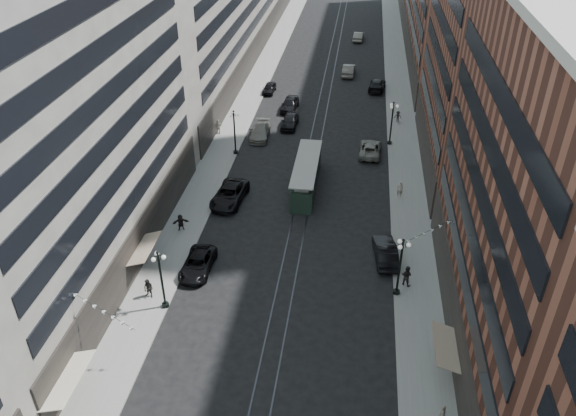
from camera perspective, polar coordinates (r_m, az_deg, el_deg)
The scene contains 30 objects.
ground at distance 71.33m, azimuth 2.82°, elevation 6.86°, with size 220.00×220.00×0.00m, color black.
sidewalk_west at distance 81.80m, azimuth -4.36°, elevation 10.37°, with size 4.00×180.00×0.15m, color gray.
sidewalk_east at distance 80.47m, azimuth 11.40°, elevation 9.42°, with size 4.00×180.00×0.15m, color gray.
rail_west at distance 80.46m, azimuth 2.96°, elevation 9.98°, with size 0.12×180.00×0.02m, color #2D2D33.
rail_east at distance 80.37m, azimuth 3.97°, elevation 9.92°, with size 0.12×180.00×0.02m, color #2D2D33.
building_west_mid at distance 46.28m, azimuth -21.68°, elevation 8.69°, with size 8.00×36.00×28.00m, color #ADA899.
building_east_mid at distance 39.18m, azimuth 24.35°, elevation 0.33°, with size 8.00×30.00×24.00m, color brown.
lamppost_sw_far at distance 44.82m, azimuth -12.75°, elevation -6.93°, with size 1.03×1.14×5.52m.
lamppost_sw_mid at distance 66.82m, azimuth -5.46°, elevation 7.82°, with size 1.03×1.14×5.52m.
lamppost_se_far at distance 45.82m, azimuth 11.31°, elevation -5.72°, with size 1.03×1.14×5.52m.
lamppost_se_mid at distance 69.99m, azimuth 10.49°, elevation 8.60°, with size 1.03×1.14×5.52m.
streetcar at distance 60.40m, azimuth 1.86°, elevation 3.28°, with size 2.45×11.05×3.06m.
car_2 at distance 49.52m, azimuth -9.16°, elevation -5.61°, with size 2.41×5.22×1.45m, color black.
pedestrian_2 at distance 47.32m, azimuth -13.99°, elevation -7.94°, with size 0.84×0.46×1.74m, color black.
pedestrian_4 at distance 39.00m, azimuth 15.42°, elevation -19.59°, with size 0.96×0.44×1.65m, color #BAAD9A.
car_7 at distance 58.43m, azimuth -5.97°, elevation 1.37°, with size 2.85×6.18×1.72m, color black.
car_8 at distance 71.85m, azimuth -2.84°, elevation 7.76°, with size 2.23×5.47×1.59m, color slate.
car_9 at distance 86.15m, azimuth -1.92°, elevation 12.07°, with size 1.65×4.09×1.39m, color black.
car_10 at distance 50.78m, azimuth 9.87°, elevation -4.41°, with size 1.80×5.15×1.70m, color black.
car_11 at distance 68.27m, azimuth 8.34°, elevation 5.98°, with size 2.46×5.34×1.48m, color slate.
car_12 at distance 88.14m, azimuth 9.03°, elevation 12.25°, with size 2.26×5.55×1.61m, color black.
car_13 at distance 79.90m, azimuth 0.18°, elevation 10.53°, with size 2.07×5.14×1.75m, color black.
car_14 at distance 93.81m, azimuth 6.17°, elevation 13.77°, with size 1.82×5.22×1.72m, color #646259.
pedestrian_5 at distance 54.57m, azimuth -10.85°, elevation -1.43°, with size 1.55×0.45×1.67m, color black.
pedestrian_6 at distance 72.85m, azimuth -7.09°, elevation 8.18°, with size 1.13×0.51×1.92m, color gray.
pedestrian_7 at distance 48.09m, azimuth 11.94°, elevation -6.73°, with size 0.92×0.51×1.90m, color black.
pedestrian_8 at distance 59.81m, azimuth 11.29°, elevation 1.91°, with size 0.67×0.44×1.85m, color #B7AA98.
pedestrian_9 at distance 77.16m, azimuth 11.10°, elevation 9.10°, with size 0.99×0.41×1.53m, color black.
car_extra_0 at distance 112.60m, azimuth 7.17°, elevation 16.92°, with size 1.72×4.93×1.62m, color slate.
car_extra_1 at distance 74.67m, azimuth 0.18°, elevation 8.84°, with size 1.98×4.92×1.68m, color black.
Camera 1 is at (4.92, -3.98, 31.14)m, focal length 35.00 mm.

